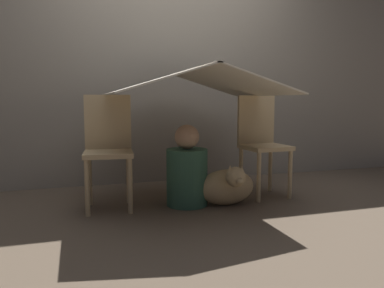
% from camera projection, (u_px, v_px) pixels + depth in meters
% --- Properties ---
extents(ground_plane, '(8.80, 8.80, 0.00)m').
position_uv_depth(ground_plane, '(198.00, 207.00, 2.96)').
color(ground_plane, brown).
extents(wall_back, '(7.00, 0.05, 2.50)m').
position_uv_depth(wall_back, '(165.00, 61.00, 3.84)').
color(wall_back, gray).
rests_on(wall_back, ground_plane).
extents(chair_left, '(0.40, 0.40, 0.89)m').
position_uv_depth(chair_left, '(108.00, 146.00, 2.93)').
color(chair_left, '#D1B27F').
rests_on(chair_left, ground_plane).
extents(chair_right, '(0.39, 0.39, 0.89)m').
position_uv_depth(chair_right, '(261.00, 140.00, 3.33)').
color(chair_right, '#D1B27F').
rests_on(chair_right, ground_plane).
extents(sheet_canopy, '(1.35, 1.22, 0.22)m').
position_uv_depth(sheet_canopy, '(192.00, 82.00, 3.01)').
color(sheet_canopy, silver).
extents(person_front, '(0.33, 0.33, 0.65)m').
position_uv_depth(person_front, '(187.00, 172.00, 3.01)').
color(person_front, '#38664C').
rests_on(person_front, ground_plane).
extents(dog, '(0.47, 0.39, 0.36)m').
position_uv_depth(dog, '(228.00, 186.00, 3.00)').
color(dog, tan).
rests_on(dog, ground_plane).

